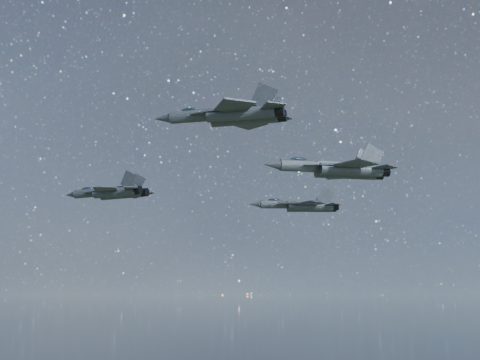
# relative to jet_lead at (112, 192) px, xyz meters

# --- Properties ---
(jet_lead) EXTENTS (16.80, 11.64, 4.22)m
(jet_lead) POSITION_rel_jet_lead_xyz_m (0.00, 0.00, 0.00)
(jet_lead) COLOR #2E3439
(jet_left) EXTENTS (16.68, 11.25, 4.20)m
(jet_left) POSITION_rel_jet_lead_xyz_m (29.37, 15.93, -0.95)
(jet_left) COLOR #2E3439
(jet_right) EXTENTS (15.75, 11.22, 4.02)m
(jet_right) POSITION_rel_jet_lead_xyz_m (27.58, -25.66, 2.93)
(jet_right) COLOR #2E3439
(jet_slot) EXTENTS (19.60, 12.82, 5.06)m
(jet_slot) POSITION_rel_jet_lead_xyz_m (37.10, 0.20, 1.90)
(jet_slot) COLOR #2E3439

